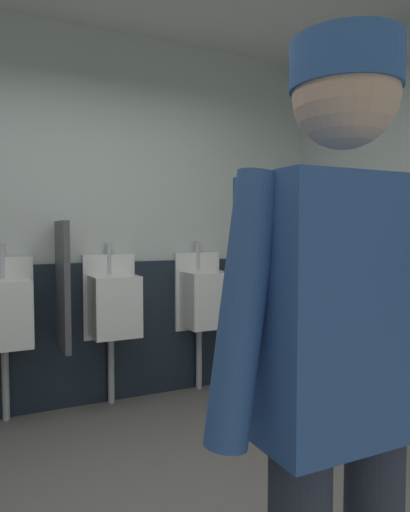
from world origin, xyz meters
name	(u,v)px	position (x,y,z in m)	size (l,w,h in m)	color
wall_back	(71,219)	(0.00, 1.89, 1.42)	(4.80, 0.12, 2.85)	silver
wainscot_band_back	(74,335)	(0.00, 1.82, 0.54)	(4.20, 0.03, 1.09)	#19232D
urinal_left	(4,313)	(-0.49, 1.67, 0.78)	(0.40, 0.34, 1.24)	white
urinal_middle	(113,305)	(0.26, 1.67, 0.78)	(0.40, 0.34, 1.24)	white
urinal_right	(204,298)	(1.01, 1.67, 0.78)	(0.40, 0.34, 1.24)	white
privacy_divider_panel	(63,286)	(-0.11, 1.60, 0.95)	(0.04, 0.40, 0.90)	#4C4C51
person	(343,363)	(0.10, -0.95, 1.04)	(0.64, 0.60, 1.75)	#2D3342
trash_bin	(305,354)	(1.78, 1.32, 0.31)	(0.34, 0.34, 0.61)	#38383D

